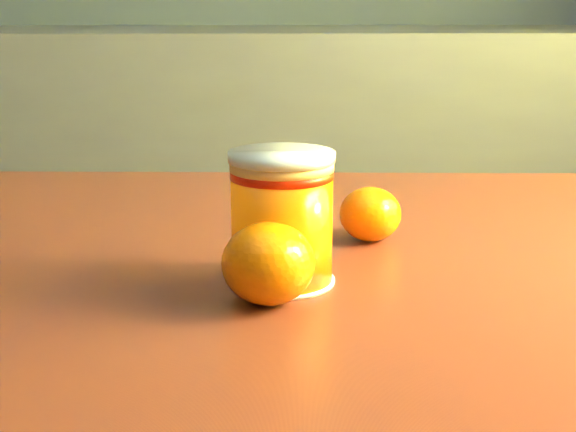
{
  "coord_description": "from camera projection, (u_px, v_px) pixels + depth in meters",
  "views": [
    {
      "loc": [
        0.68,
        -0.53,
        0.96
      ],
      "look_at": [
        0.7,
        0.07,
        0.81
      ],
      "focal_mm": 50.0,
      "sensor_mm": 36.0,
      "label": 1
    }
  ],
  "objects": [
    {
      "name": "juice_glass",
      "position": [
        282.0,
        219.0,
        0.6
      ],
      "size": [
        0.08,
        0.08,
        0.1
      ],
      "rotation": [
        0.0,
        0.0,
        0.08
      ],
      "color": "#FF6905",
      "rests_on": "table"
    },
    {
      "name": "kitchen_counter",
      "position": [
        0.0,
        211.0,
        2.03
      ],
      "size": [
        3.15,
        0.6,
        0.9
      ],
      "primitive_type": "cube",
      "color": "#4E4D53",
      "rests_on": "ground"
    },
    {
      "name": "table",
      "position": [
        399.0,
        366.0,
        0.69
      ],
      "size": [
        1.03,
        0.74,
        0.76
      ],
      "rotation": [
        0.0,
        0.0,
        -0.04
      ],
      "color": "maroon",
      "rests_on": "ground"
    },
    {
      "name": "orange_back",
      "position": [
        370.0,
        214.0,
        0.72
      ],
      "size": [
        0.07,
        0.07,
        0.05
      ],
      "primitive_type": "ellipsoid",
      "rotation": [
        0.0,
        0.0,
        -0.28
      ],
      "color": "orange",
      "rests_on": "table"
    },
    {
      "name": "orange_front",
      "position": [
        268.0,
        263.0,
        0.57
      ],
      "size": [
        0.08,
        0.08,
        0.06
      ],
      "primitive_type": "ellipsoid",
      "rotation": [
        0.0,
        0.0,
        -0.19
      ],
      "color": "orange",
      "rests_on": "table"
    }
  ]
}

